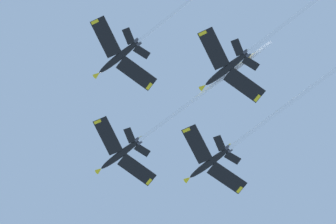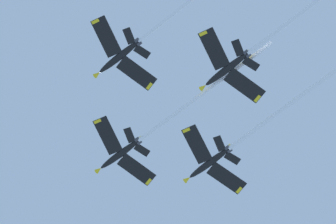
{
  "view_description": "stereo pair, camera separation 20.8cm",
  "coord_description": "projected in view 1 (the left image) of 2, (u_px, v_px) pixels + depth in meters",
  "views": [
    {
      "loc": [
        -33.66,
        7.8,
        1.74
      ],
      "look_at": [
        2.22,
        0.96,
        172.35
      ],
      "focal_mm": 82.35,
      "sensor_mm": 36.0,
      "label": 1
    },
    {
      "loc": [
        -33.62,
        8.01,
        1.74
      ],
      "look_at": [
        2.22,
        0.96,
        172.35
      ],
      "focal_mm": 82.35,
      "sensor_mm": 36.0,
      "label": 2
    }
  ],
  "objects": [
    {
      "name": "jet_lead",
      "position": [
        154.0,
        129.0,
        177.25
      ],
      "size": [
        40.14,
        36.03,
        10.89
      ],
      "color": "black"
    },
    {
      "name": "jet_left_wing",
      "position": [
        147.0,
        34.0,
        169.38
      ],
      "size": [
        41.71,
        37.08,
        12.72
      ],
      "color": "black"
    },
    {
      "name": "jet_right_wing",
      "position": [
        244.0,
        138.0,
        173.15
      ],
      "size": [
        37.44,
        32.49,
        11.25
      ],
      "color": "black"
    },
    {
      "name": "jet_slot",
      "position": [
        260.0,
        43.0,
        165.09
      ],
      "size": [
        37.11,
        32.73,
        11.63
      ],
      "color": "black"
    }
  ]
}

